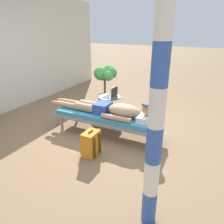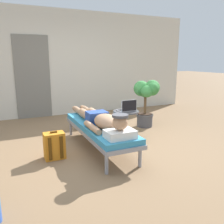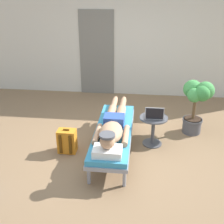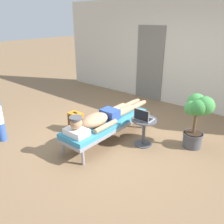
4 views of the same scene
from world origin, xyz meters
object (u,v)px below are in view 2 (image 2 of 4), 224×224
object	(u,v)px
lounge_chair	(99,128)
backpack	(54,146)
side_table	(126,120)
laptop	(127,108)
potted_plant	(146,96)
person_reclining	(101,120)

from	to	relation	value
lounge_chair	backpack	world-z (taller)	backpack
lounge_chair	side_table	world-z (taller)	side_table
laptop	potted_plant	distance (m)	0.95
backpack	potted_plant	size ratio (longest dim) A/B	0.41
lounge_chair	side_table	size ratio (longest dim) A/B	3.78
person_reclining	laptop	xyz separation A→B (m)	(0.66, 0.35, 0.06)
person_reclining	potted_plant	bearing A→B (deg)	32.44
side_table	person_reclining	bearing A→B (deg)	-148.76
laptop	backpack	xyz separation A→B (m)	(-1.42, -0.35, -0.39)
side_table	laptop	distance (m)	0.23
side_table	backpack	world-z (taller)	side_table
person_reclining	backpack	distance (m)	0.83
person_reclining	potted_plant	size ratio (longest dim) A/B	2.12
lounge_chair	person_reclining	bearing A→B (deg)	-90.00
laptop	lounge_chair	bearing A→B (deg)	-159.42
laptop	backpack	size ratio (longest dim) A/B	0.73
backpack	laptop	bearing A→B (deg)	13.84
lounge_chair	side_table	xyz separation A→B (m)	(0.66, 0.30, 0.01)
lounge_chair	person_reclining	xyz separation A→B (m)	(-0.00, -0.10, 0.17)
lounge_chair	backpack	distance (m)	0.78
side_table	potted_plant	distance (m)	0.97
lounge_chair	backpack	bearing A→B (deg)	-172.31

